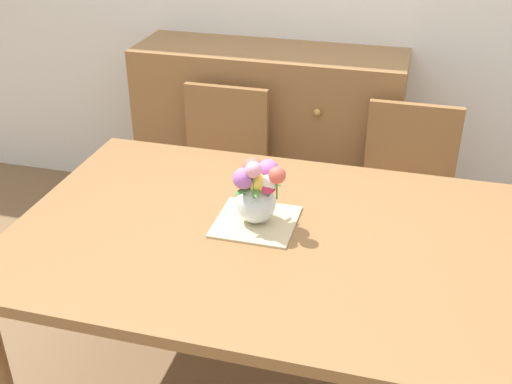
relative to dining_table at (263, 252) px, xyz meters
name	(u,v)px	position (x,y,z in m)	size (l,w,h in m)	color
dining_table	(263,252)	(0.00, 0.00, 0.00)	(1.68, 1.14, 0.78)	olive
chair_left	(221,167)	(-0.45, 0.91, -0.18)	(0.42, 0.42, 0.90)	olive
chair_right	(406,190)	(0.45, 0.91, -0.18)	(0.42, 0.42, 0.90)	olive
dresser	(268,139)	(-0.31, 1.33, -0.19)	(1.40, 0.47, 1.00)	olive
placemat	(256,222)	(-0.04, 0.05, 0.09)	(0.27, 0.27, 0.01)	#CCB789
flower_vase	(258,190)	(-0.03, 0.04, 0.21)	(0.18, 0.17, 0.25)	silver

